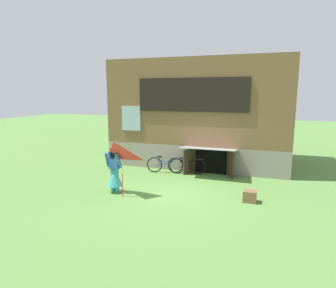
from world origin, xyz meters
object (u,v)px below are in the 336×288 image
person (115,173)px  wooden_crate (250,196)px  kite (114,156)px  bicycle_blue (165,165)px  bicycle_black (188,166)px

person → wooden_crate: (4.44, 0.56, -0.51)m
person → kite: kite is taller
kite → bicycle_blue: (0.47, 3.46, -1.04)m
person → kite: size_ratio=0.93×
kite → bicycle_blue: bearing=82.2°
kite → wooden_crate: 4.44m
person → bicycle_blue: 3.02m
person → bicycle_blue: person is taller
person → kite: 0.95m
bicycle_black → kite: bearing=-122.9°
bicycle_black → person: bearing=-131.3°
kite → bicycle_black: (1.45, 3.56, -1.05)m
person → bicycle_black: person is taller
person → bicycle_blue: bearing=58.8°
bicycle_blue → bicycle_black: bearing=-6.9°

